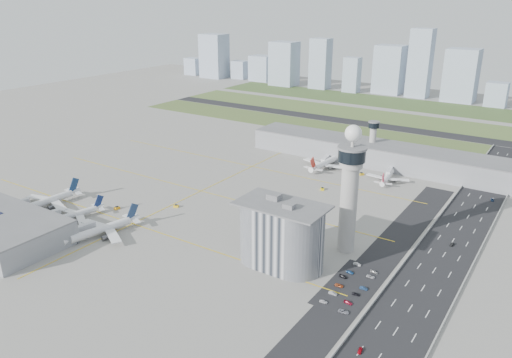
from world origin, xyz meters
The scene contains 61 objects.
ground centered at (0.00, 0.00, 0.00)m, with size 1000.00×1000.00×0.00m, color #9B9890.
grass_strip_0 centered at (-20.00, 225.00, 0.04)m, with size 480.00×50.00×0.08m, color #475B2B.
grass_strip_1 centered at (-20.00, 300.00, 0.04)m, with size 480.00×60.00×0.08m, color #536A32.
grass_strip_2 centered at (-20.00, 380.00, 0.04)m, with size 480.00×70.00×0.08m, color #425829.
runway centered at (-20.00, 262.00, 0.06)m, with size 480.00×22.00×0.10m, color black.
highway centered at (115.00, 0.00, 0.05)m, with size 28.00×500.00×0.10m, color black.
barrier_left centered at (101.00, 0.00, 0.60)m, with size 0.60×500.00×1.20m, color #9E9E99.
barrier_right centered at (129.00, 0.00, 0.60)m, with size 0.60×500.00×1.20m, color #9E9E99.
landside_road centered at (90.00, -10.00, 0.04)m, with size 18.00×260.00×0.08m, color black.
parking_lot centered at (88.00, -22.00, 0.05)m, with size 20.00×44.00×0.10m, color black.
taxiway_line_h_0 centered at (-40.00, -30.00, 0.01)m, with size 260.00×0.60×0.01m, color yellow.
taxiway_line_h_1 centered at (-40.00, 30.00, 0.01)m, with size 260.00×0.60×0.01m, color yellow.
taxiway_line_h_2 centered at (-40.00, 90.00, 0.01)m, with size 260.00×0.60×0.01m, color yellow.
taxiway_line_v centered at (-40.00, 30.00, 0.01)m, with size 0.60×260.00×0.01m, color yellow.
control_tower centered at (72.00, 8.00, 35.04)m, with size 14.00×14.00×64.50m.
secondary_tower centered at (30.00, 150.00, 18.80)m, with size 8.60×8.60×31.90m.
admin_building centered at (51.99, -22.00, 15.30)m, with size 42.00×24.00×33.50m.
terminal_pier centered at (40.00, 148.00, 7.90)m, with size 210.00×32.00×15.80m.
airplane_near_a centered at (-101.03, -41.88, 6.31)m, with size 45.09×38.33×12.63m, color white, non-canonical shape.
airplane_near_b centered at (-72.16, -45.22, 5.25)m, with size 37.53×31.90×10.51m, color white, non-canonical shape.
airplane_near_c centered at (-42.86, -49.64, 6.26)m, with size 44.68×37.98×12.51m, color white, non-canonical shape.
airplane_far_a centered at (6.73, 119.33, 6.18)m, with size 44.13×37.51×12.36m, color white, non-canonical shape.
airplane_far_b centered at (55.03, 116.97, 4.91)m, with size 35.09×29.83×9.83m, color white, non-canonical shape.
jet_bridge_near_0 centered at (-113.00, -61.00, 2.85)m, with size 14.00×3.00×5.70m, color silver, non-canonical shape.
jet_bridge_near_1 centered at (-83.00, -61.00, 2.85)m, with size 14.00×3.00×5.70m, color silver, non-canonical shape.
jet_bridge_near_2 centered at (-53.00, -61.00, 2.85)m, with size 14.00×3.00×5.70m, color silver, non-canonical shape.
jet_bridge_far_0 centered at (2.00, 132.00, 2.85)m, with size 14.00×3.00×5.70m, color silver, non-canonical shape.
jet_bridge_far_1 centered at (52.00, 132.00, 2.85)m, with size 14.00×3.00×5.70m, color silver, non-canonical shape.
tug_0 centered at (-91.65, -37.27, 0.86)m, with size 2.03×2.95×1.71m, color orange, non-canonical shape.
tug_1 centered at (-63.14, -20.78, 0.91)m, with size 2.16×3.14×1.83m, color #FDA114, non-canonical shape.
tug_2 centered at (-44.02, -41.09, 1.05)m, with size 2.50×3.63×2.11m, color orange, non-canonical shape.
tug_3 centered at (-35.54, 1.03, 0.86)m, with size 2.03×2.96×1.72m, color yellow, non-canonical shape.
tug_4 centered at (25.43, 75.73, 0.90)m, with size 2.13×3.10×1.80m, color yellow, non-canonical shape.
tug_5 centered at (35.73, 117.35, 1.00)m, with size 2.36×3.43×1.99m, color gold, non-canonical shape.
car_lot_0 centered at (83.54, -40.03, 0.58)m, with size 1.38×3.43×1.17m, color silver.
car_lot_1 centered at (84.16, -32.29, 0.62)m, with size 1.32×3.79×1.25m, color #9D9D9F.
car_lot_2 centered at (83.75, -25.07, 0.55)m, with size 1.81×3.93×1.09m, color #B04D22.
car_lot_3 centered at (82.19, -17.27, 0.57)m, with size 1.59×3.91×1.13m, color black.
car_lot_4 centered at (83.23, -11.97, 0.60)m, with size 1.41×3.51×1.20m, color navy.
car_lot_5 centered at (83.11, -3.44, 0.61)m, with size 1.28×3.68×1.21m, color silver.
car_lot_6 centered at (93.47, -41.94, 0.61)m, with size 2.03×4.41×1.23m, color #8F909D.
car_lot_7 centered at (92.43, -34.97, 0.54)m, with size 1.52×3.74×1.09m, color #A31430.
car_lot_8 centered at (92.62, -27.32, 0.57)m, with size 1.34×3.34×1.14m, color black.
car_lot_9 centered at (93.68, -21.26, 0.58)m, with size 1.24×3.55×1.17m, color navy.
car_lot_10 centered at (92.60, -10.33, 0.54)m, with size 1.80×3.90×1.08m, color #B7B7BD.
car_lot_11 centered at (92.43, -5.60, 0.55)m, with size 1.53×3.76×1.09m, color #969696.
car_hw_0 centered at (108.13, -60.37, 0.59)m, with size 1.40×3.49×1.19m, color #A30613.
car_hw_1 centered at (115.72, 42.25, 0.62)m, with size 1.32×3.77×1.24m, color black.
car_hw_2 centered at (122.27, 117.93, 0.55)m, with size 1.84×3.99×1.11m, color navy.
car_hw_4 centered at (109.10, 181.82, 0.57)m, with size 1.34×3.32×1.13m, color gray.
skyline_bldg_0 centered at (-377.77, 421.70, 13.25)m, with size 24.05×19.24×26.50m, color #9EADC1.
skyline_bldg_1 centered at (-331.22, 417.61, 32.80)m, with size 37.63×30.10×65.60m, color #9EADC1.
skyline_bldg_2 centered at (-291.25, 430.16, 13.39)m, with size 22.81×18.25×26.79m, color #9EADC1.
skyline_bldg_3 centered at (-252.58, 431.35, 18.47)m, with size 32.30×25.84×36.93m, color #9EADC1.
skyline_bldg_4 centered at (-204.47, 415.19, 30.18)m, with size 35.81×28.65×60.36m, color #9EADC1.
skyline_bldg_5 centered at (-150.11, 419.66, 33.44)m, with size 25.49×20.39×66.89m, color #9EADC1.
skyline_bldg_6 centered at (-102.68, 417.90, 22.60)m, with size 20.04×16.03×45.20m, color #9EADC1.
skyline_bldg_7 centered at (-59.44, 436.89, 30.61)m, with size 35.76×28.61×61.22m, color #9EADC1.
skyline_bldg_8 centered at (-19.42, 431.56, 41.69)m, with size 26.33×21.06×83.39m, color #9EADC1.
skyline_bldg_9 centered at (30.27, 432.32, 31.06)m, with size 36.96×29.57×62.11m, color #9EADC1.
skyline_bldg_10 centered at (73.27, 423.68, 13.87)m, with size 23.01×18.41×27.75m, color #9EADC1.
Camera 1 is at (158.00, -203.24, 120.32)m, focal length 35.00 mm.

